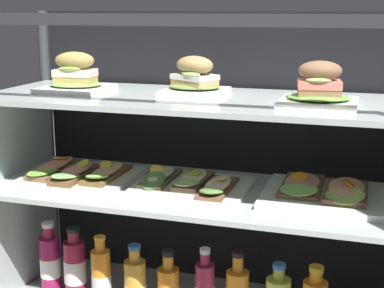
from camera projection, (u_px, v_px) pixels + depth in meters
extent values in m
cylinder|color=#333338|center=(49.00, 144.00, 2.09)|extent=(0.04, 0.04, 0.93)
cube|color=#333338|center=(163.00, 20.00, 1.37)|extent=(1.23, 0.03, 0.03)
cube|color=black|center=(214.00, 151.00, 1.92)|extent=(1.19, 0.01, 0.90)
cube|color=silver|center=(22.00, 232.00, 1.92)|extent=(0.01, 0.43, 0.38)
cube|color=silver|center=(192.00, 192.00, 1.70)|extent=(1.21, 0.45, 0.01)
cube|color=silver|center=(15.00, 133.00, 1.84)|extent=(0.01, 0.43, 0.26)
cube|color=silver|center=(192.00, 100.00, 1.64)|extent=(1.21, 0.45, 0.01)
cube|color=white|center=(76.00, 89.00, 1.74)|extent=(0.19, 0.19, 0.02)
ellipsoid|color=#7EA750|center=(75.00, 84.00, 1.74)|extent=(0.16, 0.14, 0.01)
cube|color=tan|center=(75.00, 80.00, 1.74)|extent=(0.12, 0.08, 0.02)
cube|color=beige|center=(75.00, 73.00, 1.73)|extent=(0.13, 0.08, 0.02)
ellipsoid|color=#A3D55F|center=(69.00, 69.00, 1.70)|extent=(0.07, 0.03, 0.02)
ellipsoid|color=#9F8847|center=(74.00, 61.00, 1.72)|extent=(0.13, 0.08, 0.05)
cube|color=white|center=(195.00, 92.00, 1.68)|extent=(0.18, 0.18, 0.02)
ellipsoid|color=olive|center=(195.00, 86.00, 1.68)|extent=(0.15, 0.13, 0.02)
cube|color=tan|center=(195.00, 82.00, 1.68)|extent=(0.14, 0.13, 0.02)
cube|color=silver|center=(195.00, 77.00, 1.67)|extent=(0.15, 0.13, 0.02)
ellipsoid|color=#9DC06D|center=(191.00, 74.00, 1.64)|extent=(0.08, 0.06, 0.02)
ellipsoid|color=#A1814E|center=(195.00, 65.00, 1.67)|extent=(0.15, 0.13, 0.05)
cube|color=white|center=(318.00, 103.00, 1.50)|extent=(0.20, 0.20, 0.01)
ellipsoid|color=#6DAA44|center=(319.00, 97.00, 1.50)|extent=(0.16, 0.14, 0.02)
cube|color=#9A6E4C|center=(319.00, 92.00, 1.49)|extent=(0.12, 0.09, 0.02)
cube|color=#E67B6A|center=(319.00, 84.00, 1.49)|extent=(0.12, 0.10, 0.02)
ellipsoid|color=#A1BD67|center=(318.00, 80.00, 1.46)|extent=(0.07, 0.04, 0.01)
ellipsoid|color=brown|center=(320.00, 71.00, 1.48)|extent=(0.12, 0.10, 0.05)
cube|color=white|center=(81.00, 177.00, 1.80)|extent=(0.33, 0.30, 0.02)
cube|color=brown|center=(55.00, 169.00, 1.83)|extent=(0.08, 0.24, 0.01)
ellipsoid|color=#70B63E|center=(43.00, 172.00, 1.76)|extent=(0.09, 0.13, 0.02)
ellipsoid|color=#F1997D|center=(55.00, 164.00, 1.82)|extent=(0.06, 0.19, 0.02)
cylinder|color=yellow|center=(60.00, 158.00, 1.85)|extent=(0.06, 0.06, 0.02)
cube|color=brown|center=(77.00, 175.00, 1.77)|extent=(0.08, 0.22, 0.02)
ellipsoid|color=#8BC367|center=(65.00, 176.00, 1.71)|extent=(0.08, 0.12, 0.04)
ellipsoid|color=#E49B8D|center=(76.00, 169.00, 1.77)|extent=(0.06, 0.18, 0.02)
cylinder|color=#F1E048|center=(82.00, 164.00, 1.78)|extent=(0.07, 0.07, 0.03)
cube|color=brown|center=(107.00, 174.00, 1.78)|extent=(0.08, 0.23, 0.01)
ellipsoid|color=#8CC561|center=(97.00, 176.00, 1.71)|extent=(0.10, 0.13, 0.05)
ellipsoid|color=#E8AA85|center=(107.00, 170.00, 1.77)|extent=(0.06, 0.18, 0.01)
cylinder|color=yellow|center=(106.00, 165.00, 1.79)|extent=(0.04, 0.04, 0.02)
cube|color=white|center=(189.00, 188.00, 1.69)|extent=(0.33, 0.30, 0.01)
cube|color=brown|center=(160.00, 178.00, 1.74)|extent=(0.08, 0.20, 0.01)
ellipsoid|color=#578C43|center=(153.00, 180.00, 1.68)|extent=(0.07, 0.10, 0.04)
ellipsoid|color=beige|center=(160.00, 174.00, 1.74)|extent=(0.06, 0.16, 0.02)
cylinder|color=yellow|center=(156.00, 170.00, 1.73)|extent=(0.05, 0.05, 0.03)
cube|color=brown|center=(194.00, 181.00, 1.71)|extent=(0.08, 0.20, 0.01)
ellipsoid|color=#9CBD73|center=(188.00, 182.00, 1.65)|extent=(0.09, 0.11, 0.03)
ellipsoid|color=#E7EFC3|center=(194.00, 177.00, 1.71)|extent=(0.06, 0.16, 0.01)
cylinder|color=#F3E246|center=(193.00, 173.00, 1.71)|extent=(0.06, 0.06, 0.02)
cube|color=brown|center=(218.00, 188.00, 1.65)|extent=(0.08, 0.22, 0.01)
ellipsoid|color=#68994C|center=(212.00, 191.00, 1.59)|extent=(0.08, 0.12, 0.04)
ellipsoid|color=#F2E3C2|center=(218.00, 184.00, 1.65)|extent=(0.06, 0.17, 0.02)
cylinder|color=yellow|center=(221.00, 179.00, 1.66)|extent=(0.05, 0.05, 0.02)
cube|color=white|center=(323.00, 196.00, 1.61)|extent=(0.33, 0.30, 0.02)
cube|color=brown|center=(302.00, 186.00, 1.66)|extent=(0.11, 0.23, 0.01)
ellipsoid|color=#8FD061|center=(299.00, 189.00, 1.59)|extent=(0.11, 0.12, 0.02)
ellipsoid|color=#E69580|center=(302.00, 182.00, 1.65)|extent=(0.10, 0.19, 0.01)
cylinder|color=orange|center=(299.00, 177.00, 1.66)|extent=(0.06, 0.06, 0.02)
cube|color=brown|center=(346.00, 192.00, 1.59)|extent=(0.11, 0.21, 0.01)
ellipsoid|color=#A6CA5E|center=(345.00, 195.00, 1.53)|extent=(0.13, 0.13, 0.04)
ellipsoid|color=#E6A782|center=(347.00, 186.00, 1.59)|extent=(0.10, 0.17, 0.02)
cylinder|color=orange|center=(350.00, 184.00, 1.56)|extent=(0.05, 0.05, 0.03)
cylinder|color=#8F1A4C|center=(50.00, 265.00, 1.90)|extent=(0.07, 0.07, 0.19)
cylinder|color=silver|center=(51.00, 267.00, 1.90)|extent=(0.07, 0.07, 0.06)
cylinder|color=#9A2044|center=(48.00, 232.00, 1.87)|extent=(0.04, 0.04, 0.04)
cylinder|color=white|center=(48.00, 225.00, 1.86)|extent=(0.04, 0.04, 0.01)
cylinder|color=#961D42|center=(75.00, 270.00, 1.86)|extent=(0.07, 0.07, 0.19)
cylinder|color=white|center=(75.00, 271.00, 1.86)|extent=(0.07, 0.07, 0.08)
cylinder|color=#912745|center=(73.00, 237.00, 1.83)|extent=(0.04, 0.04, 0.04)
cylinder|color=black|center=(73.00, 230.00, 1.83)|extent=(0.04, 0.04, 0.01)
cylinder|color=orange|center=(101.00, 279.00, 1.80)|extent=(0.06, 0.06, 0.18)
cylinder|color=silver|center=(101.00, 284.00, 1.81)|extent=(0.06, 0.06, 0.07)
cylinder|color=orange|center=(100.00, 245.00, 1.78)|extent=(0.03, 0.03, 0.04)
cylinder|color=gold|center=(100.00, 238.00, 1.77)|extent=(0.04, 0.04, 0.01)
cylinder|color=gold|center=(135.00, 286.00, 1.78)|extent=(0.07, 0.07, 0.16)
cylinder|color=gold|center=(135.00, 255.00, 1.76)|extent=(0.03, 0.03, 0.04)
cylinder|color=#2D6AAB|center=(134.00, 247.00, 1.75)|extent=(0.04, 0.04, 0.01)
cylinder|color=orange|center=(168.00, 262.00, 1.74)|extent=(0.03, 0.03, 0.04)
cylinder|color=black|center=(168.00, 253.00, 1.73)|extent=(0.04, 0.04, 0.01)
cylinder|color=#9C2549|center=(205.00, 259.00, 1.70)|extent=(0.03, 0.03, 0.04)
cylinder|color=silver|center=(205.00, 251.00, 1.69)|extent=(0.03, 0.03, 0.01)
cylinder|color=orange|center=(238.00, 264.00, 1.68)|extent=(0.03, 0.03, 0.05)
cylinder|color=black|center=(238.00, 254.00, 1.67)|extent=(0.04, 0.04, 0.01)
cylinder|color=#ADC746|center=(279.00, 274.00, 1.63)|extent=(0.03, 0.03, 0.03)
cylinder|color=#3373B9|center=(279.00, 266.00, 1.62)|extent=(0.04, 0.04, 0.01)
cylinder|color=orange|center=(316.00, 277.00, 1.59)|extent=(0.04, 0.04, 0.03)
cylinder|color=gold|center=(316.00, 269.00, 1.59)|extent=(0.04, 0.04, 0.02)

